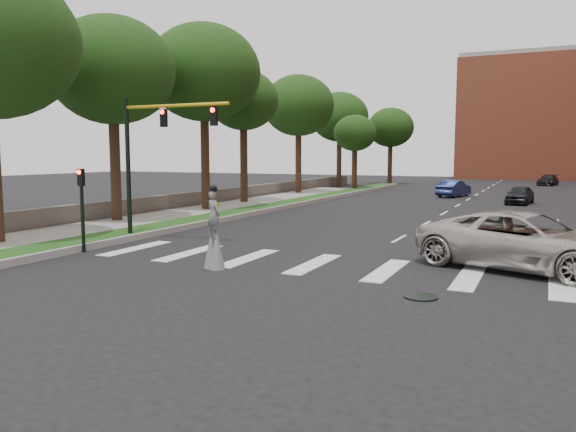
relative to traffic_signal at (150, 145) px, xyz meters
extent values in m
plane|color=black|center=(9.78, -3.00, -4.15)|extent=(160.00, 160.00, 0.00)
cube|color=#184112|center=(-1.72, 17.00, -4.03)|extent=(2.00, 60.00, 0.25)
cube|color=#969691|center=(-0.67, 17.00, -4.01)|extent=(0.20, 60.00, 0.28)
cube|color=gray|center=(-4.72, 7.00, -4.06)|extent=(4.00, 60.00, 0.18)
cube|color=#545048|center=(-7.22, 19.00, -3.60)|extent=(0.50, 56.00, 1.10)
cylinder|color=black|center=(12.78, -5.00, -4.13)|extent=(0.90, 0.90, 0.04)
cube|color=#C95F3F|center=(15.78, 75.00, 4.85)|extent=(26.00, 14.00, 18.00)
cylinder|color=black|center=(-1.22, 0.00, -1.05)|extent=(0.20, 0.20, 6.20)
cylinder|color=gold|center=(1.38, 0.00, 1.65)|extent=(5.20, 0.14, 0.14)
cube|color=black|center=(0.78, 0.00, 1.15)|extent=(0.28, 0.18, 0.75)
cylinder|color=#FF0C0C|center=(0.78, -0.10, 1.40)|extent=(0.18, 0.06, 0.18)
cube|color=black|center=(3.28, 0.00, 1.15)|extent=(0.28, 0.18, 0.75)
cylinder|color=#FF0C0C|center=(3.28, -0.10, 1.40)|extent=(0.18, 0.06, 0.18)
cylinder|color=black|center=(-0.52, -3.50, -2.65)|extent=(0.14, 0.14, 3.00)
cube|color=black|center=(-0.52, -3.50, -1.25)|extent=(0.25, 0.16, 0.65)
cylinder|color=#FF0C0C|center=(-0.52, -3.60, -1.05)|extent=(0.16, 0.05, 0.16)
cylinder|color=black|center=(5.93, -4.13, -3.63)|extent=(0.07, 0.07, 1.05)
cylinder|color=black|center=(5.64, -4.00, -3.63)|extent=(0.07, 0.07, 1.05)
cone|color=slate|center=(5.93, -4.13, -3.50)|extent=(0.52, 0.52, 1.31)
cone|color=slate|center=(5.64, -4.00, -3.50)|extent=(0.52, 0.52, 1.31)
imported|color=slate|center=(5.78, -4.07, -2.33)|extent=(0.67, 0.57, 1.55)
sphere|color=black|center=(5.78, -4.07, -1.49)|extent=(0.26, 0.26, 0.26)
cylinder|color=black|center=(5.78, -4.07, -1.54)|extent=(0.34, 0.34, 0.02)
cube|color=yellow|center=(5.84, -3.94, -1.90)|extent=(0.22, 0.05, 0.10)
imported|color=#B4B2AA|center=(15.15, 0.00, -3.20)|extent=(7.53, 5.22, 1.91)
imported|color=black|center=(13.87, 26.22, -3.45)|extent=(2.16, 4.29, 1.40)
imported|color=navy|center=(8.23, 31.49, -3.42)|extent=(2.56, 4.66, 1.45)
imported|color=black|center=(15.78, 54.76, -3.51)|extent=(2.72, 4.67, 1.27)
cylinder|color=black|center=(-5.70, 4.18, -0.88)|extent=(0.56, 0.56, 6.54)
ellipsoid|color=black|center=(-5.70, 4.18, 4.08)|extent=(6.76, 6.76, 5.74)
cylinder|color=black|center=(-4.76, 11.61, -0.57)|extent=(0.56, 0.56, 7.17)
ellipsoid|color=black|center=(-4.76, 11.61, 4.86)|extent=(7.36, 7.36, 6.26)
cylinder|color=black|center=(-5.18, 17.53, -0.92)|extent=(0.56, 0.56, 6.46)
ellipsoid|color=black|center=(-5.18, 17.53, 3.63)|extent=(5.27, 5.27, 4.48)
cylinder|color=black|center=(-5.54, 28.58, -0.86)|extent=(0.56, 0.56, 6.59)
ellipsoid|color=black|center=(-5.54, 28.58, 4.09)|extent=(6.63, 6.63, 5.64)
cylinder|color=black|center=(-6.28, 41.98, -0.98)|extent=(0.56, 0.56, 6.34)
ellipsoid|color=black|center=(-6.28, 41.98, 3.86)|extent=(6.66, 6.66, 5.66)
cylinder|color=black|center=(-2.46, 35.99, -1.74)|extent=(0.56, 0.56, 4.82)
ellipsoid|color=black|center=(-2.46, 35.99, 1.77)|extent=(4.38, 4.38, 3.72)
cylinder|color=black|center=(-2.27, 49.63, -1.34)|extent=(0.56, 0.56, 5.62)
ellipsoid|color=black|center=(-2.27, 49.63, 2.90)|extent=(5.73, 5.73, 4.87)
camera|label=1|loc=(15.68, -19.67, -0.36)|focal=35.00mm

